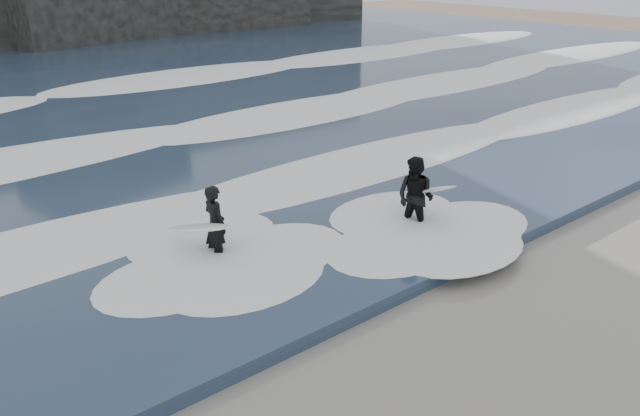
# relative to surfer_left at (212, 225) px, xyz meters

# --- Properties ---
(ground) EXTENTS (120.00, 120.00, 0.00)m
(ground) POSITION_rel_surfer_left_xyz_m (2.02, -6.81, -0.91)
(ground) COLOR #816142
(ground) RESTS_ON ground
(sea) EXTENTS (90.00, 52.00, 0.30)m
(sea) POSITION_rel_surfer_left_xyz_m (2.02, 22.19, -0.76)
(sea) COLOR #25364E
(sea) RESTS_ON ground
(foam_near) EXTENTS (60.00, 3.20, 0.20)m
(foam_near) POSITION_rel_surfer_left_xyz_m (2.02, 2.19, -0.51)
(foam_near) COLOR white
(foam_near) RESTS_ON sea
(foam_mid) EXTENTS (60.00, 4.00, 0.24)m
(foam_mid) POSITION_rel_surfer_left_xyz_m (2.02, 9.19, -0.49)
(foam_mid) COLOR white
(foam_mid) RESTS_ON sea
(foam_far) EXTENTS (60.00, 4.80, 0.30)m
(foam_far) POSITION_rel_surfer_left_xyz_m (2.02, 18.19, -0.46)
(foam_far) COLOR white
(foam_far) RESTS_ON sea
(surfer_left) EXTENTS (1.12, 1.99, 1.80)m
(surfer_left) POSITION_rel_surfer_left_xyz_m (0.00, 0.00, 0.00)
(surfer_left) COLOR black
(surfer_left) RESTS_ON ground
(surfer_right) EXTENTS (1.34, 2.04, 1.95)m
(surfer_right) POSITION_rel_surfer_left_xyz_m (4.48, -1.78, 0.07)
(surfer_right) COLOR black
(surfer_right) RESTS_ON ground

